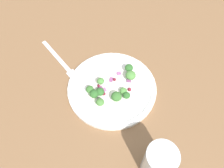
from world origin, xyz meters
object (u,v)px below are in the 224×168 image
at_px(plate, 112,88).
at_px(broccoli_floret_0, 94,94).
at_px(broccoli_floret_1, 101,81).
at_px(broccoli_floret_2, 127,95).
at_px(water_glass, 158,163).
at_px(fork, 61,62).

xyz_separation_m(plate, broccoli_floret_0, (0.01, -0.06, 0.02)).
bearing_deg(broccoli_floret_1, broccoli_floret_2, 34.81).
bearing_deg(broccoli_floret_2, broccoli_floret_1, -145.19).
bearing_deg(water_glass, plate, -179.59).
height_order(broccoli_floret_0, water_glass, water_glass).
height_order(plate, broccoli_floret_1, broccoli_floret_1).
distance_m(broccoli_floret_2, water_glass, 0.19).
bearing_deg(fork, broccoli_floret_1, 29.50).
xyz_separation_m(broccoli_floret_0, broccoli_floret_1, (-0.03, 0.03, -0.00)).
distance_m(plate, broccoli_floret_1, 0.04).
height_order(broccoli_floret_0, broccoli_floret_1, broccoli_floret_0).
distance_m(broccoli_floret_0, water_glass, 0.23).
relative_size(plate, broccoli_floret_0, 10.16).
height_order(broccoli_floret_1, broccoli_floret_2, broccoli_floret_1).
bearing_deg(broccoli_floret_1, plate, 54.67).
bearing_deg(water_glass, broccoli_floret_2, 174.29).
relative_size(plate, broccoli_floret_2, 12.47).
relative_size(broccoli_floret_2, water_glass, 0.18).
bearing_deg(broccoli_floret_0, broccoli_floret_2, 64.88).
distance_m(broccoli_floret_0, broccoli_floret_2, 0.08).
xyz_separation_m(plate, broccoli_floret_2, (0.05, 0.02, 0.02)).
height_order(broccoli_floret_0, fork, broccoli_floret_0).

